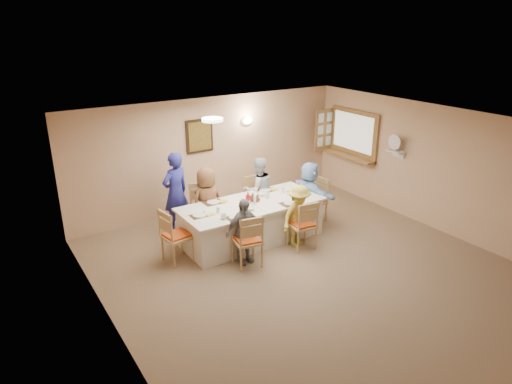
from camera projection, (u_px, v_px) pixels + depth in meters
ground at (310, 271)px, 7.78m from camera, size 7.00×7.00×0.00m
room_walls at (314, 188)px, 7.24m from camera, size 7.00×7.00×7.00m
wall_picture at (200, 136)px, 9.74m from camera, size 0.62×0.05×0.72m
wall_sconce at (248, 121)px, 10.26m from camera, size 0.26×0.09×0.18m
ceiling_light at (212, 120)px, 7.57m from camera, size 0.36×0.36×0.05m
serving_hatch at (354, 134)px, 10.77m from camera, size 0.06×1.50×1.15m
hatch_sill at (348, 156)px, 10.89m from camera, size 0.30×1.50×0.05m
shutter_door at (324, 129)px, 11.23m from camera, size 0.55×0.04×1.00m
fan_shelf at (396, 151)px, 9.70m from camera, size 0.22×0.36×0.03m
desk_fan at (396, 145)px, 9.64m from camera, size 0.30×0.30×0.28m
dining_table at (252, 221)px, 8.80m from camera, size 2.77×1.17×0.76m
chair_back_left at (205, 209)px, 9.08m from camera, size 0.49×0.49×1.00m
chair_back_right at (255, 199)px, 9.71m from camera, size 0.50×0.50×0.92m
chair_front_left at (247, 239)px, 7.83m from camera, size 0.54×0.54×0.98m
chair_front_right at (302, 224)px, 8.44m from camera, size 0.52×0.52×0.97m
chair_left_end at (177, 235)px, 7.97m from camera, size 0.54×0.54×1.00m
chair_right_end at (314, 200)px, 9.56m from camera, size 0.48×0.48×0.95m
diner_back_left at (207, 202)px, 8.92m from camera, size 0.79×0.61×1.38m
diner_back_right at (258, 190)px, 9.53m from camera, size 0.82×0.71×1.40m
diner_front_left at (244, 231)px, 7.88m from camera, size 0.72×0.34×1.20m
diner_front_right at (298, 216)px, 8.50m from camera, size 0.92×0.70×1.20m
diner_right_end at (309, 193)px, 9.42m from camera, size 1.28×0.50×1.34m
caregiver at (176, 193)px, 9.01m from camera, size 0.80×0.70×1.65m
placemat_fl at (236, 217)px, 8.03m from camera, size 0.34×0.26×0.01m
plate_fl at (236, 217)px, 8.03m from camera, size 0.24×0.24×0.01m
napkin_fl at (246, 216)px, 8.08m from camera, size 0.14×0.14×0.01m
placemat_fr at (290, 203)px, 8.64m from camera, size 0.37×0.27×0.01m
plate_fr at (290, 203)px, 8.64m from camera, size 0.25×0.25×0.02m
napkin_fr at (299, 202)px, 8.69m from camera, size 0.14×0.14×0.01m
placemat_bl at (213, 202)px, 8.69m from camera, size 0.38×0.28×0.01m
plate_bl at (213, 202)px, 8.69m from camera, size 0.24×0.24×0.02m
napkin_bl at (223, 201)px, 8.74m from camera, size 0.15×0.15×0.01m
placemat_br at (265, 190)px, 9.30m from camera, size 0.36×0.27×0.01m
plate_br at (265, 190)px, 9.30m from camera, size 0.23×0.23×0.01m
napkin_br at (274, 189)px, 9.35m from camera, size 0.14×0.14×0.01m
placemat_le at (200, 216)px, 8.10m from camera, size 0.33×0.24×0.01m
plate_le at (200, 215)px, 8.10m from camera, size 0.24×0.24×0.02m
napkin_le at (210, 214)px, 8.15m from camera, size 0.15×0.15×0.01m
placemat_re at (298, 192)px, 9.24m from camera, size 0.37×0.28×0.01m
plate_re at (298, 191)px, 9.23m from camera, size 0.23×0.23×0.01m
napkin_re at (307, 190)px, 9.29m from camera, size 0.14×0.14×0.01m
teacup_a at (224, 217)px, 7.96m from camera, size 0.14×0.14×0.09m
teacup_b at (256, 190)px, 9.24m from camera, size 0.12×0.12×0.08m
bowl_a at (248, 208)px, 8.37m from camera, size 0.39×0.39×0.05m
bowl_b at (261, 194)px, 9.04m from camera, size 0.20×0.20×0.06m
condiment_ketchup at (248, 198)px, 8.56m from camera, size 0.14×0.14×0.26m
condiment_brown at (253, 197)px, 8.71m from camera, size 0.12×0.12×0.18m
condiment_malt at (257, 198)px, 8.72m from camera, size 0.16×0.16×0.14m
drinking_glass at (244, 201)px, 8.61m from camera, size 0.07×0.07×0.10m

